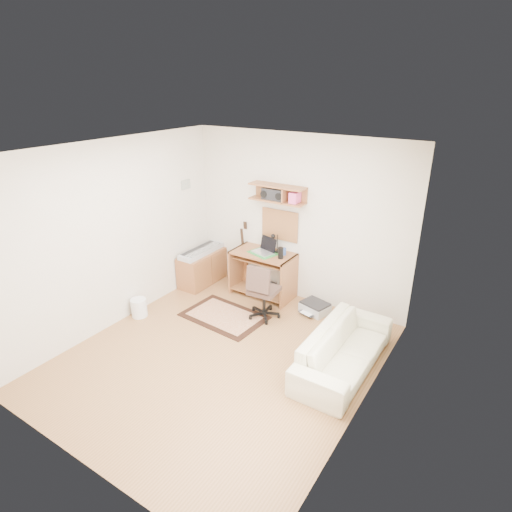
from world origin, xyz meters
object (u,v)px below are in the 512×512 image
Objects in this scene: task_chair at (264,290)px; cabinet at (202,268)px; desk at (263,274)px; printer at (315,307)px; sofa at (345,343)px.

cabinet is at bearing 160.39° from task_chair.
desk is 1.01m from printer.
printer is (0.58, 0.54, -0.36)m from task_chair.
sofa is at bearing -34.96° from printer.
sofa is (2.96, -0.89, 0.07)m from cabinet.
sofa reaches higher than printer.
printer is at bearing 3.51° from cabinet.
printer is 0.23× the size of sofa.
task_chair is 1.58m from cabinet.
desk is 1.11× the size of cabinet.
desk is 2.47× the size of printer.
sofa is (1.45, -0.48, -0.10)m from task_chair.
task_chair reaches higher than desk.
cabinet is 3.09m from sofa.
cabinet is (-1.13, -0.18, -0.10)m from desk.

